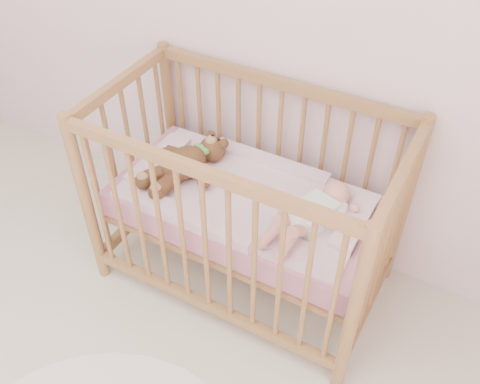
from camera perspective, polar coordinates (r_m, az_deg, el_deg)
The scene contains 5 objects.
crib at distance 2.48m, azimuth 0.55°, elevation -1.37°, with size 1.36×0.76×1.00m, color olive, non-canonical shape.
mattress at distance 2.50m, azimuth 0.55°, elevation -1.62°, with size 1.22×0.62×0.13m, color #C67B8E.
blanket at distance 2.44m, azimuth 0.56°, elevation -0.35°, with size 1.10×0.58×0.06m, color #F0A5C5, non-canonical shape.
baby at distance 2.28m, azimuth 7.81°, elevation -2.01°, with size 0.26×0.54×0.13m, color white, non-canonical shape.
teddy_bear at distance 2.50m, azimuth -6.01°, elevation 3.16°, with size 0.36×0.51×0.14m, color brown, non-canonical shape.
Camera 1 is at (1.22, 0.01, 2.21)m, focal length 40.00 mm.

